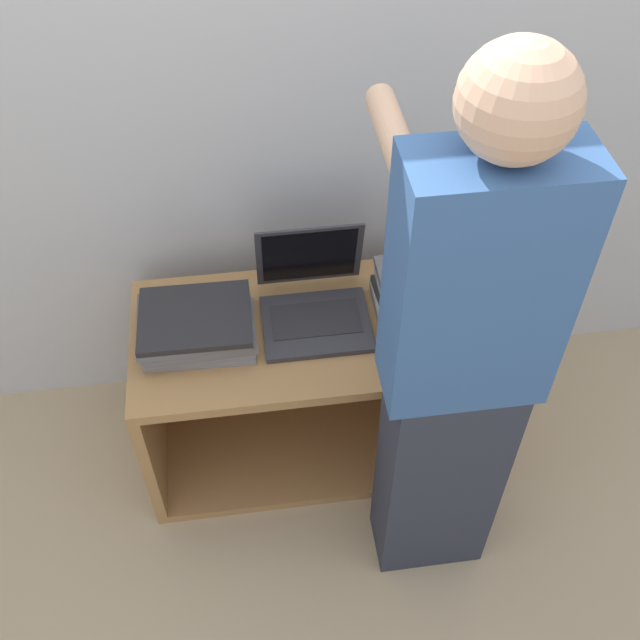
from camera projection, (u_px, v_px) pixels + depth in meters
name	position (u px, v px, depth m)	size (l,w,h in m)	color
ground_plane	(328.00, 503.00, 2.65)	(12.00, 12.00, 0.00)	tan
wall_back	(298.00, 99.00, 2.24)	(8.00, 0.05, 2.40)	silver
cart	(314.00, 372.00, 2.66)	(1.19, 0.58, 0.62)	#A87A47
laptop_open	(314.00, 301.00, 2.39)	(0.34, 0.34, 0.29)	#333338
laptop_stack_left	(197.00, 326.00, 2.32)	(0.36, 0.29, 0.11)	gray
laptop_stack_right	(433.00, 298.00, 2.37)	(0.36, 0.30, 0.15)	slate
person	(460.00, 368.00, 1.90)	(0.40, 0.54, 1.79)	#2D3342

